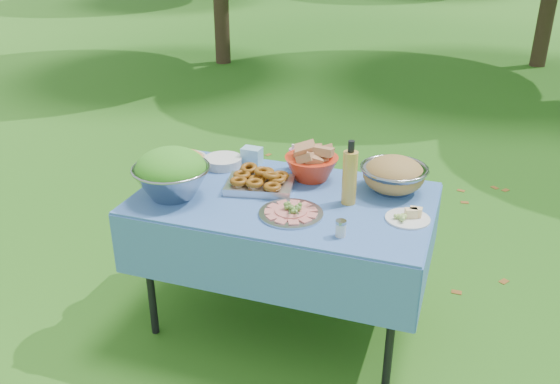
% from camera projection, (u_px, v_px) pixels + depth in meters
% --- Properties ---
extents(ground, '(80.00, 80.00, 0.00)m').
position_uv_depth(ground, '(284.00, 320.00, 3.28)').
color(ground, '#0B3C0B').
rests_on(ground, ground).
extents(picnic_table, '(1.46, 0.86, 0.76)m').
position_uv_depth(picnic_table, '(284.00, 262.00, 3.12)').
color(picnic_table, '#76ACE2').
rests_on(picnic_table, ground).
extents(salad_bowl, '(0.46, 0.46, 0.25)m').
position_uv_depth(salad_bowl, '(171.00, 173.00, 2.91)').
color(salad_bowl, '#919499').
rests_on(salad_bowl, picnic_table).
extents(pasta_bowl_white, '(0.28, 0.28, 0.13)m').
position_uv_depth(pasta_bowl_white, '(185.00, 162.00, 3.20)').
color(pasta_bowl_white, silver).
rests_on(pasta_bowl_white, picnic_table).
extents(plate_stack, '(0.23, 0.23, 0.05)m').
position_uv_depth(plate_stack, '(223.00, 162.00, 3.30)').
color(plate_stack, silver).
rests_on(plate_stack, picnic_table).
extents(wipes_box, '(0.11, 0.08, 0.10)m').
position_uv_depth(wipes_box, '(252.00, 156.00, 3.31)').
color(wipes_box, '#8FC7E1').
rests_on(wipes_box, picnic_table).
extents(sanitizer_bottle, '(0.05, 0.05, 0.14)m').
position_uv_depth(sanitizer_bottle, '(293.00, 156.00, 3.25)').
color(sanitizer_bottle, '#F99BCC').
rests_on(sanitizer_bottle, picnic_table).
extents(bread_bowl, '(0.37, 0.37, 0.19)m').
position_uv_depth(bread_bowl, '(311.00, 162.00, 3.11)').
color(bread_bowl, red).
rests_on(bread_bowl, picnic_table).
extents(pasta_bowl_steel, '(0.38, 0.38, 0.18)m').
position_uv_depth(pasta_bowl_steel, '(394.00, 174.00, 2.98)').
color(pasta_bowl_steel, '#919499').
rests_on(pasta_bowl_steel, picnic_table).
extents(fried_tray, '(0.38, 0.30, 0.08)m').
position_uv_depth(fried_tray, '(260.00, 182.00, 3.02)').
color(fried_tray, silver).
rests_on(fried_tray, picnic_table).
extents(charcuterie_platter, '(0.40, 0.40, 0.07)m').
position_uv_depth(charcuterie_platter, '(291.00, 208.00, 2.77)').
color(charcuterie_platter, '#A8A9AF').
rests_on(charcuterie_platter, picnic_table).
extents(oil_bottle, '(0.09, 0.09, 0.32)m').
position_uv_depth(oil_bottle, '(350.00, 173.00, 2.82)').
color(oil_bottle, gold).
rests_on(oil_bottle, picnic_table).
extents(cheese_plate, '(0.26, 0.26, 0.06)m').
position_uv_depth(cheese_plate, '(408.00, 214.00, 2.72)').
color(cheese_plate, silver).
rests_on(cheese_plate, picnic_table).
extents(shaker, '(0.06, 0.06, 0.08)m').
position_uv_depth(shaker, '(341.00, 228.00, 2.58)').
color(shaker, silver).
rests_on(shaker, picnic_table).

